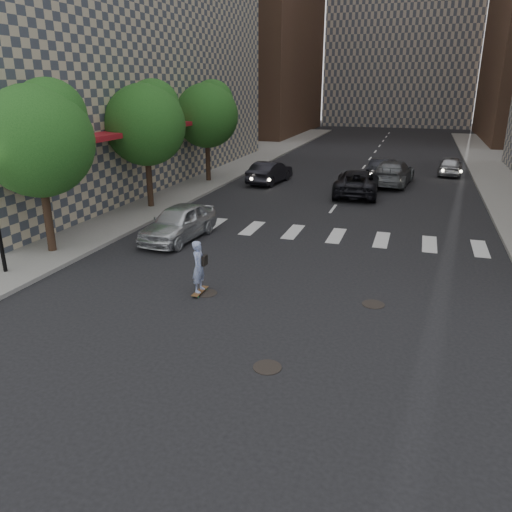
{
  "coord_description": "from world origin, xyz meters",
  "views": [
    {
      "loc": [
        4.18,
        -12.6,
        6.55
      ],
      "look_at": [
        -0.45,
        1.7,
        1.3
      ],
      "focal_mm": 35.0,
      "sensor_mm": 36.0,
      "label": 1
    }
  ],
  "objects": [
    {
      "name": "ground",
      "position": [
        0.0,
        0.0,
        0.0
      ],
      "size": [
        160.0,
        160.0,
        0.0
      ],
      "primitive_type": "plane",
      "color": "black",
      "rests_on": "ground"
    },
    {
      "name": "sidewalk_left",
      "position": [
        -14.5,
        20.0,
        0.07
      ],
      "size": [
        13.0,
        80.0,
        0.15
      ],
      "primitive_type": "cube",
      "color": "gray",
      "rests_on": "ground"
    },
    {
      "name": "tree_a",
      "position": [
        -9.45,
        3.14,
        4.65
      ],
      "size": [
        4.2,
        4.2,
        6.6
      ],
      "color": "#382619",
      "rests_on": "sidewalk_left"
    },
    {
      "name": "tree_b",
      "position": [
        -9.45,
        11.14,
        4.65
      ],
      "size": [
        4.2,
        4.2,
        6.6
      ],
      "color": "#382619",
      "rests_on": "sidewalk_left"
    },
    {
      "name": "tree_c",
      "position": [
        -9.45,
        19.14,
        4.65
      ],
      "size": [
        4.2,
        4.2,
        6.6
      ],
      "color": "#382619",
      "rests_on": "sidewalk_left"
    },
    {
      "name": "manhole_a",
      "position": [
        1.2,
        -2.5,
        0.01
      ],
      "size": [
        0.7,
        0.7,
        0.02
      ],
      "primitive_type": "cylinder",
      "color": "black",
      "rests_on": "ground"
    },
    {
      "name": "manhole_b",
      "position": [
        -2.0,
        1.2,
        0.01
      ],
      "size": [
        0.7,
        0.7,
        0.02
      ],
      "primitive_type": "cylinder",
      "color": "black",
      "rests_on": "ground"
    },
    {
      "name": "manhole_c",
      "position": [
        3.3,
        2.0,
        0.01
      ],
      "size": [
        0.7,
        0.7,
        0.02
      ],
      "primitive_type": "cylinder",
      "color": "black",
      "rests_on": "ground"
    },
    {
      "name": "skateboarder",
      "position": [
        -2.19,
        1.13,
        0.94
      ],
      "size": [
        0.44,
        0.91,
        1.8
      ],
      "rotation": [
        0.0,
        0.0,
        -0.02
      ],
      "color": "brown",
      "rests_on": "ground"
    },
    {
      "name": "silver_sedan",
      "position": [
        -5.5,
        6.34,
        0.77
      ],
      "size": [
        2.17,
        4.64,
        1.53
      ],
      "primitive_type": "imported",
      "rotation": [
        0.0,
        0.0,
        -0.08
      ],
      "color": "silver",
      "rests_on": "ground"
    },
    {
      "name": "traffic_car_a",
      "position": [
        -5.37,
        20.0,
        0.74
      ],
      "size": [
        2.17,
        4.68,
        1.49
      ],
      "primitive_type": "imported",
      "rotation": [
        0.0,
        0.0,
        3.01
      ],
      "color": "black",
      "rests_on": "ground"
    },
    {
      "name": "traffic_car_b",
      "position": [
        2.63,
        22.0,
        0.81
      ],
      "size": [
        2.9,
        5.82,
        1.63
      ],
      "primitive_type": "imported",
      "rotation": [
        0.0,
        0.0,
        3.03
      ],
      "color": "slate",
      "rests_on": "ground"
    },
    {
      "name": "traffic_car_c",
      "position": [
        0.75,
        18.0,
        0.76
      ],
      "size": [
        2.84,
        5.61,
        1.52
      ],
      "primitive_type": "imported",
      "rotation": [
        0.0,
        0.0,
        3.2
      ],
      "color": "black",
      "rests_on": "ground"
    },
    {
      "name": "traffic_car_d",
      "position": [
        6.5,
        27.21,
        0.7
      ],
      "size": [
        1.97,
        4.21,
        1.39
      ],
      "primitive_type": "imported",
      "rotation": [
        0.0,
        0.0,
        3.06
      ],
      "color": "#9FA1A6",
      "rests_on": "ground"
    },
    {
      "name": "traffic_car_e",
      "position": [
        1.84,
        24.0,
        0.72
      ],
      "size": [
        1.97,
        4.53,
        1.45
      ],
      "primitive_type": "imported",
      "rotation": [
        0.0,
        0.0,
        3.04
      ],
      "color": "black",
      "rests_on": "ground"
    }
  ]
}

